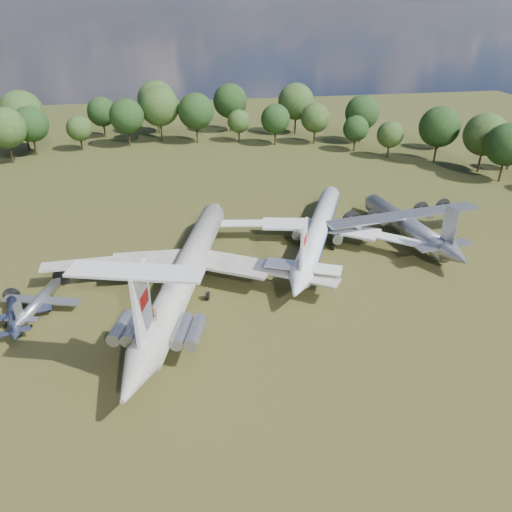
{
  "coord_description": "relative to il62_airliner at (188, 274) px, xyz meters",
  "views": [
    {
      "loc": [
        -2.03,
        -65.86,
        38.2
      ],
      "look_at": [
        9.3,
        -2.96,
        5.0
      ],
      "focal_mm": 35.0,
      "sensor_mm": 36.0,
      "label": 1
    }
  ],
  "objects": [
    {
      "name": "small_prop_northwest",
      "position": [
        -20.31,
        -1.59,
        -1.69
      ],
      "size": [
        14.5,
        17.18,
        2.16
      ],
      "primitive_type": null,
      "rotation": [
        0.0,
        0.0,
        -0.28
      ],
      "color": "#9EA0A6",
      "rests_on": "ground"
    },
    {
      "name": "tu104_jet",
      "position": [
        22.9,
        11.13,
        -0.38
      ],
      "size": [
        52.55,
        58.42,
        4.78
      ],
      "primitive_type": null,
      "rotation": [
        0.0,
        0.0,
        -0.43
      ],
      "color": "silver",
      "rests_on": "ground"
    },
    {
      "name": "person_on_il62",
      "position": [
        -4.36,
        -14.91,
        3.66
      ],
      "size": [
        0.76,
        0.64,
        1.77
      ],
      "primitive_type": "imported",
      "rotation": [
        0.0,
        0.0,
        2.75
      ],
      "color": "#986D4D",
      "rests_on": "il62_airliner"
    },
    {
      "name": "small_prop_west",
      "position": [
        -22.99,
        -4.48,
        -1.82
      ],
      "size": [
        12.79,
        15.18,
        1.91
      ],
      "primitive_type": null,
      "rotation": [
        0.0,
        0.0,
        0.28
      ],
      "color": "black",
      "rests_on": "ground"
    },
    {
      "name": "an12_transport",
      "position": [
        38.87,
        11.02,
        -0.61
      ],
      "size": [
        33.7,
        36.65,
        4.33
      ],
      "primitive_type": null,
      "rotation": [
        0.0,
        0.0,
        0.14
      ],
      "color": "#A1A4A9",
      "rests_on": "ground"
    },
    {
      "name": "ground",
      "position": [
        0.65,
        2.52,
        -2.77
      ],
      "size": [
        300.0,
        300.0,
        0.0
      ],
      "primitive_type": "plane",
      "color": "#223A13",
      "rests_on": "ground"
    },
    {
      "name": "il62_airliner",
      "position": [
        0.0,
        0.0,
        0.0
      ],
      "size": [
        57.65,
        66.52,
        5.55
      ],
      "primitive_type": null,
      "rotation": [
        0.0,
        0.0,
        -0.28
      ],
      "color": "silver",
      "rests_on": "ground"
    }
  ]
}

